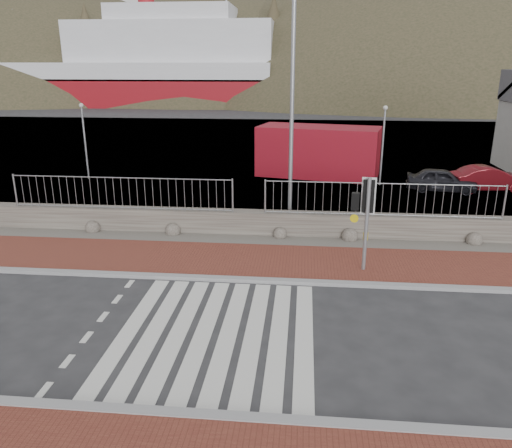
# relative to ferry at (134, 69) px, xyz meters

# --- Properties ---
(ground) EXTENTS (220.00, 220.00, 0.00)m
(ground) POSITION_rel_ferry_xyz_m (24.65, -67.90, -5.36)
(ground) COLOR #28282B
(ground) RESTS_ON ground
(sidewalk_far) EXTENTS (40.00, 3.00, 0.08)m
(sidewalk_far) POSITION_rel_ferry_xyz_m (24.65, -63.40, -5.32)
(sidewalk_far) COLOR brown
(sidewalk_far) RESTS_ON ground
(kerb_near) EXTENTS (40.00, 0.25, 0.12)m
(kerb_near) POSITION_rel_ferry_xyz_m (24.65, -70.90, -5.31)
(kerb_near) COLOR gray
(kerb_near) RESTS_ON ground
(kerb_far) EXTENTS (40.00, 0.25, 0.12)m
(kerb_far) POSITION_rel_ferry_xyz_m (24.65, -64.90, -5.31)
(kerb_far) COLOR gray
(kerb_far) RESTS_ON ground
(zebra_crossing) EXTENTS (4.62, 5.60, 0.01)m
(zebra_crossing) POSITION_rel_ferry_xyz_m (24.65, -67.90, -5.36)
(zebra_crossing) COLOR silver
(zebra_crossing) RESTS_ON ground
(gravel_strip) EXTENTS (40.00, 1.50, 0.06)m
(gravel_strip) POSITION_rel_ferry_xyz_m (24.65, -61.40, -5.33)
(gravel_strip) COLOR #59544C
(gravel_strip) RESTS_ON ground
(stone_wall) EXTENTS (40.00, 0.60, 0.90)m
(stone_wall) POSITION_rel_ferry_xyz_m (24.65, -60.60, -4.91)
(stone_wall) COLOR #4D463F
(stone_wall) RESTS_ON ground
(railing) EXTENTS (18.07, 0.07, 1.22)m
(railing) POSITION_rel_ferry_xyz_m (24.65, -60.75, -3.54)
(railing) COLOR gray
(railing) RESTS_ON stone_wall
(quay) EXTENTS (120.00, 40.00, 0.50)m
(quay) POSITION_rel_ferry_xyz_m (24.65, -40.00, -5.36)
(quay) COLOR #4C4C4F
(quay) RESTS_ON ground
(water) EXTENTS (220.00, 50.00, 0.05)m
(water) POSITION_rel_ferry_xyz_m (24.65, -5.00, -5.36)
(water) COLOR #3F4C54
(water) RESTS_ON ground
(ferry) EXTENTS (50.00, 16.00, 20.00)m
(ferry) POSITION_rel_ferry_xyz_m (0.00, 0.00, 0.00)
(ferry) COLOR maroon
(ferry) RESTS_ON ground
(hills_backdrop) EXTENTS (254.00, 90.00, 100.00)m
(hills_backdrop) POSITION_rel_ferry_xyz_m (31.40, 20.00, -28.42)
(hills_backdrop) COLOR #2C2E1C
(hills_backdrop) RESTS_ON ground
(traffic_signal_far) EXTENTS (0.72, 0.31, 2.97)m
(traffic_signal_far) POSITION_rel_ferry_xyz_m (28.51, -63.80, -3.21)
(traffic_signal_far) COLOR gray
(traffic_signal_far) RESTS_ON ground
(streetlight) EXTENTS (1.85, 0.24, 8.74)m
(streetlight) POSITION_rel_ferry_xyz_m (26.28, -59.80, -0.45)
(streetlight) COLOR gray
(streetlight) RESTS_ON ground
(shipping_container) EXTENTS (7.14, 4.21, 2.78)m
(shipping_container) POSITION_rel_ferry_xyz_m (27.41, -49.95, -3.97)
(shipping_container) COLOR maroon
(shipping_container) RESTS_ON ground
(car_a) EXTENTS (3.60, 1.91, 1.17)m
(car_a) POSITION_rel_ferry_xyz_m (33.53, -53.08, -4.78)
(car_a) COLOR black
(car_a) RESTS_ON ground
(car_b) EXTENTS (3.94, 1.89, 1.25)m
(car_b) POSITION_rel_ferry_xyz_m (35.91, -52.74, -4.74)
(car_b) COLOR #560C12
(car_b) RESTS_ON ground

